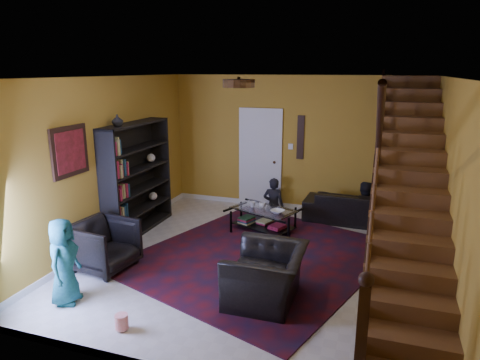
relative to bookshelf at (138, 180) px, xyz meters
The scene contains 21 objects.
floor 2.66m from the bookshelf, 14.01° to the right, with size 5.50×5.50×0.00m, color beige.
room 1.59m from the bookshelf, 34.27° to the left, with size 5.50×5.50×5.50m.
staircase 4.59m from the bookshelf, ahead, with size 0.95×5.02×3.18m.
bookshelf is the anchor object (origin of this frame).
door 2.73m from the bookshelf, 51.26° to the left, with size 0.82×0.05×2.05m, color silver.
framed_picture 1.70m from the bookshelf, 96.28° to the right, with size 0.04×0.74×0.74m, color maroon.
wall_hanging 3.38m from the bookshelf, 39.82° to the left, with size 0.14×0.03×0.90m, color black.
ceiling_fixture 3.30m from the bookshelf, 30.20° to the right, with size 0.40×0.40×0.10m, color #3F2814.
rug 2.65m from the bookshelf, 10.03° to the right, with size 3.35×3.83×0.02m, color #4B0D14.
sofa 4.23m from the bookshelf, 24.02° to the left, with size 2.06×0.80×0.60m, color black.
armchair_left 1.72m from the bookshelf, 77.33° to the right, with size 0.80×0.83×0.75m, color black.
armchair_right 3.38m from the bookshelf, 30.37° to the right, with size 1.08×0.94×0.70m, color black.
person_adult_a 2.86m from the bookshelf, 39.73° to the left, with size 0.44×0.29×1.20m, color black.
person_adult_b 4.35m from the bookshelf, 24.14° to the left, with size 0.62×0.48×1.27m, color black.
person_child 2.61m from the bookshelf, 79.83° to the right, with size 0.55×0.36×1.13m, color #1C6A6C.
coffee_table 2.40m from the bookshelf, 16.85° to the left, with size 1.29×1.03×0.43m.
cup_a 2.32m from the bookshelf, 19.05° to the left, with size 0.13×0.13×0.10m, color #999999.
cup_b 2.14m from the bookshelf, 19.71° to the left, with size 0.11×0.11×0.10m, color #999999.
bowl 2.59m from the bookshelf, 11.67° to the left, with size 0.24×0.24×0.06m, color #999999.
vase 1.24m from the bookshelf, 90.00° to the right, with size 0.18×0.18×0.19m, color #999999.
popcorn_bucket 3.32m from the bookshelf, 62.68° to the right, with size 0.15×0.15×0.17m, color red.
Camera 1 is at (1.73, -5.93, 2.91)m, focal length 32.00 mm.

